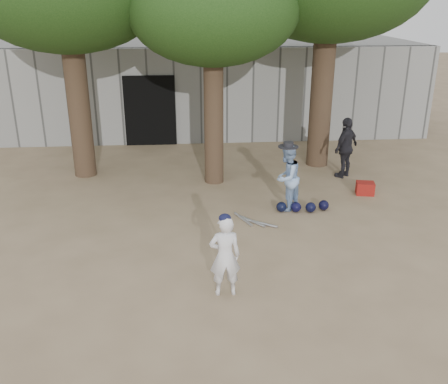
{
  "coord_description": "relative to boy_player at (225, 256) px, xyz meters",
  "views": [
    {
      "loc": [
        -0.1,
        -7.89,
        4.44
      ],
      "look_at": [
        0.6,
        1.0,
        0.95
      ],
      "focal_mm": 40.0,
      "sensor_mm": 36.0,
      "label": 1
    }
  ],
  "objects": [
    {
      "name": "helmet_row",
      "position": [
        1.99,
        3.14,
        -0.56
      ],
      "size": [
        1.19,
        0.33,
        0.23
      ],
      "color": "black",
      "rests_on": "ground"
    },
    {
      "name": "bat_pile",
      "position": [
        0.8,
        2.65,
        -0.65
      ],
      "size": [
        0.84,
        0.81,
        0.06
      ],
      "color": "#AFB1B6",
      "rests_on": "ground"
    },
    {
      "name": "red_bag",
      "position": [
        3.72,
        4.06,
        -0.53
      ],
      "size": [
        0.48,
        0.4,
        0.3
      ],
      "primitive_type": "cube",
      "rotation": [
        0.0,
        0.0,
        -0.21
      ],
      "color": "#9F1C15",
      "rests_on": "ground"
    },
    {
      "name": "back_building",
      "position": [
        -0.45,
        11.37,
        0.82
      ],
      "size": [
        16.0,
        5.24,
        3.0
      ],
      "color": "gray",
      "rests_on": "ground"
    },
    {
      "name": "boy_player",
      "position": [
        0.0,
        0.0,
        0.0
      ],
      "size": [
        0.51,
        0.34,
        1.36
      ],
      "primitive_type": "imported",
      "rotation": [
        0.0,
        0.0,
        3.18
      ],
      "color": "white",
      "rests_on": "ground"
    },
    {
      "name": "spectator_dark",
      "position": [
        3.59,
        5.35,
        0.12
      ],
      "size": [
        0.96,
        0.9,
        1.59
      ],
      "primitive_type": "imported",
      "rotation": [
        0.0,
        0.0,
        3.84
      ],
      "color": "black",
      "rests_on": "ground"
    },
    {
      "name": "ground",
      "position": [
        -0.45,
        1.04,
        -0.68
      ],
      "size": [
        70.0,
        70.0,
        0.0
      ],
      "primitive_type": "plane",
      "color": "#937C5E",
      "rests_on": "ground"
    },
    {
      "name": "spectator_blue",
      "position": [
        1.63,
        3.32,
        0.06
      ],
      "size": [
        0.89,
        0.91,
        1.48
      ],
      "primitive_type": "imported",
      "rotation": [
        0.0,
        0.0,
        4.02
      ],
      "color": "#8CACD8",
      "rests_on": "ground"
    }
  ]
}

